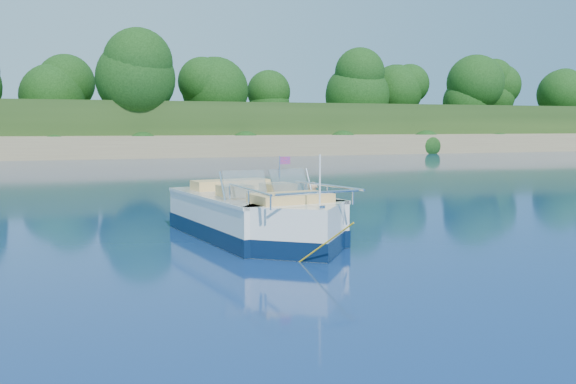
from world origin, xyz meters
The scene contains 6 objects.
ground centered at (0.00, 0.00, 0.00)m, with size 160.00×160.00×0.00m, color #0B254F.
shoreline centered at (0.00, 63.77, 0.98)m, with size 170.00×59.00×6.00m.
treeline centered at (0.04, 41.01, 5.55)m, with size 150.00×7.12×8.19m.
motorboat centered at (-2.83, 2.05, 0.38)m, with size 2.64×5.89×1.97m.
tow_tube centered at (-0.95, 4.07, 0.10)m, with size 1.52×1.52×0.39m.
boy centered at (-0.92, 4.11, 0.00)m, with size 0.51×0.34×1.41m, color tan.
Camera 1 is at (-6.53, -9.68, 2.20)m, focal length 40.00 mm.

